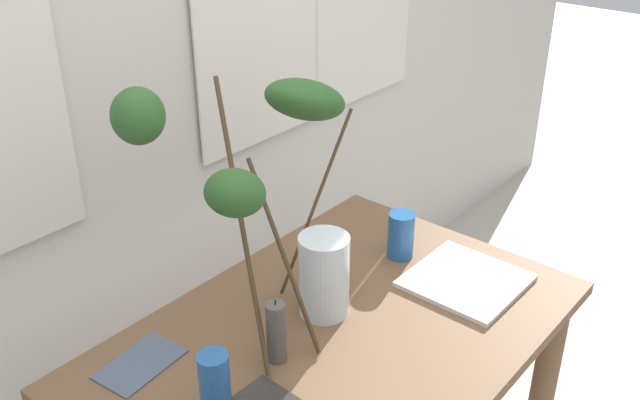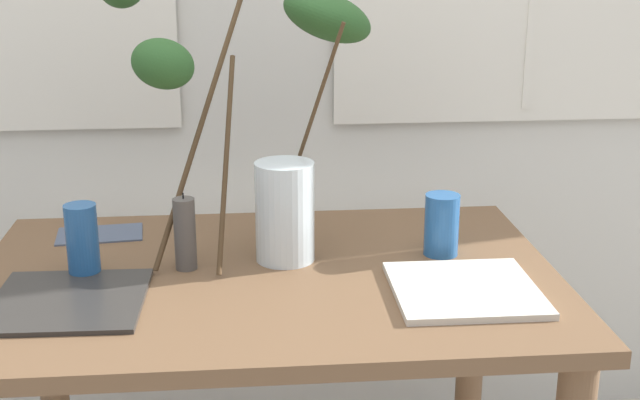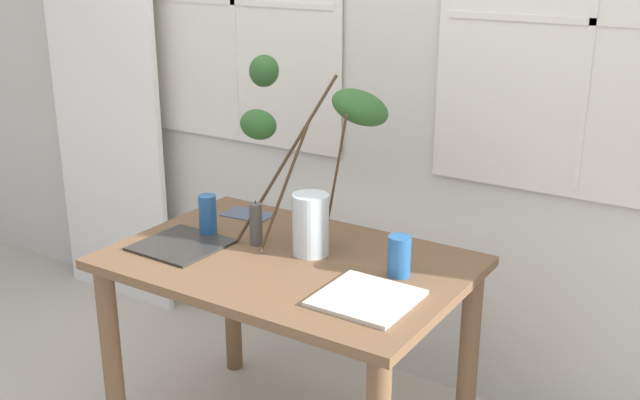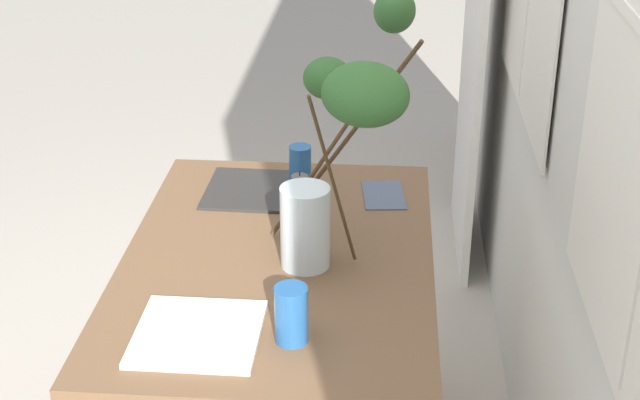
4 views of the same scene
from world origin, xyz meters
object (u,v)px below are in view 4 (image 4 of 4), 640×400
object	(u,v)px
plate_square_left	(255,190)
plate_square_right	(198,333)
drinking_glass_blue_left	(300,171)
vase_with_branches	(340,135)
pillar_candle	(300,201)
dining_table	(279,300)
drinking_glass_blue_right	(291,314)

from	to	relation	value
plate_square_left	plate_square_right	size ratio (longest dim) A/B	1.02
drinking_glass_blue_left	plate_square_left	size ratio (longest dim) A/B	0.53
vase_with_branches	plate_square_right	world-z (taller)	vase_with_branches
plate_square_left	pillar_candle	bearing A→B (deg)	36.35
dining_table	drinking_glass_blue_left	xyz separation A→B (m)	(-0.36, 0.02, 0.21)
dining_table	plate_square_right	size ratio (longest dim) A/B	4.29
drinking_glass_blue_left	plate_square_right	xyz separation A→B (m)	(0.74, -0.16, -0.07)
dining_table	drinking_glass_blue_right	distance (m)	0.43
drinking_glass_blue_left	pillar_candle	distance (m)	0.20
plate_square_left	plate_square_right	bearing A→B (deg)	-1.56
vase_with_branches	drinking_glass_blue_left	distance (m)	0.46
drinking_glass_blue_right	plate_square_right	world-z (taller)	drinking_glass_blue_right
plate_square_right	pillar_candle	distance (m)	0.57
vase_with_branches	plate_square_right	size ratio (longest dim) A/B	2.39
plate_square_right	drinking_glass_blue_left	bearing A→B (deg)	168.12
vase_with_branches	drinking_glass_blue_left	xyz separation A→B (m)	(-0.36, -0.13, -0.26)
vase_with_branches	drinking_glass_blue_right	distance (m)	0.47
dining_table	vase_with_branches	world-z (taller)	vase_with_branches
dining_table	plate_square_right	xyz separation A→B (m)	(0.37, -0.13, 0.14)
drinking_glass_blue_left	drinking_glass_blue_right	xyz separation A→B (m)	(0.74, 0.05, -0.01)
dining_table	plate_square_left	distance (m)	0.41
dining_table	drinking_glass_blue_left	world-z (taller)	drinking_glass_blue_left
vase_with_branches	plate_square_right	xyz separation A→B (m)	(0.37, -0.29, -0.33)
dining_table	pillar_candle	world-z (taller)	pillar_candle
vase_with_branches	drinking_glass_blue_right	size ratio (longest dim) A/B	4.94
dining_table	plate_square_left	bearing A→B (deg)	-163.17
vase_with_branches	plate_square_right	distance (m)	0.57
plate_square_left	plate_square_right	world-z (taller)	plate_square_right
drinking_glass_blue_right	plate_square_left	distance (m)	0.77
drinking_glass_blue_right	pillar_candle	distance (m)	0.54
drinking_glass_blue_right	drinking_glass_blue_left	bearing A→B (deg)	-175.95
vase_with_branches	drinking_glass_blue_left	size ratio (longest dim) A/B	4.40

